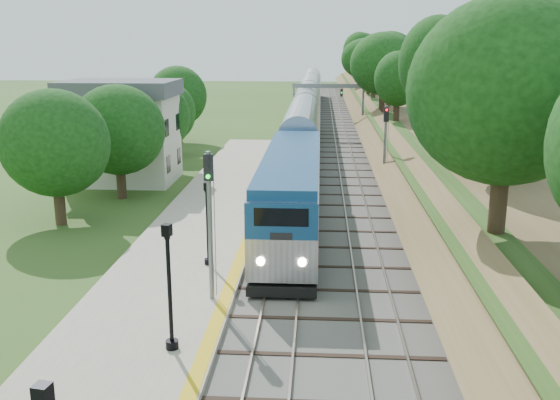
# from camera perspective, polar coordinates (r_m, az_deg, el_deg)

# --- Properties ---
(ground) EXTENTS (320.00, 320.00, 0.00)m
(ground) POSITION_cam_1_polar(r_m,az_deg,el_deg) (21.18, -1.06, -16.75)
(ground) COLOR #2D4C19
(ground) RESTS_ON ground
(trackbed) EXTENTS (9.50, 170.00, 0.28)m
(trackbed) POSITION_cam_1_polar(r_m,az_deg,el_deg) (78.83, 3.99, 6.35)
(trackbed) COLOR #4C4944
(trackbed) RESTS_ON ground
(platform) EXTENTS (6.40, 68.00, 0.38)m
(platform) POSITION_cam_1_polar(r_m,az_deg,el_deg) (36.36, -7.19, -2.99)
(platform) COLOR gray
(platform) RESTS_ON ground
(yellow_stripe) EXTENTS (0.55, 68.00, 0.01)m
(yellow_stripe) POSITION_cam_1_polar(r_m,az_deg,el_deg) (35.88, -2.72, -2.80)
(yellow_stripe) COLOR gold
(yellow_stripe) RESTS_ON platform
(embankment) EXTENTS (10.64, 170.00, 11.70)m
(embankment) POSITION_cam_1_polar(r_m,az_deg,el_deg) (79.09, 10.12, 7.57)
(embankment) COLOR brown
(embankment) RESTS_ON ground
(station_building) EXTENTS (8.60, 6.60, 8.00)m
(station_building) POSITION_cam_1_polar(r_m,az_deg,el_deg) (50.99, -14.20, 6.16)
(station_building) COLOR white
(station_building) RESTS_ON ground
(signal_gantry) EXTENTS (8.40, 0.38, 6.20)m
(signal_gantry) POSITION_cam_1_polar(r_m,az_deg,el_deg) (73.33, 4.44, 9.48)
(signal_gantry) COLOR slate
(signal_gantry) RESTS_ON ground
(trees_behind_platform) EXTENTS (7.82, 53.32, 7.21)m
(trees_behind_platform) POSITION_cam_1_polar(r_m,az_deg,el_deg) (41.27, -14.37, 4.94)
(trees_behind_platform) COLOR #332316
(trees_behind_platform) RESTS_ON ground
(train) EXTENTS (3.13, 104.12, 4.60)m
(train) POSITION_cam_1_polar(r_m,az_deg,el_deg) (76.31, 2.51, 7.84)
(train) COLOR black
(train) RESTS_ON trackbed
(lamppost_mid) EXTENTS (0.45, 0.45, 4.58)m
(lamppost_mid) POSITION_cam_1_polar(r_m,az_deg,el_deg) (22.14, -10.04, -8.51)
(lamppost_mid) COLOR black
(lamppost_mid) RESTS_ON platform
(lamppost_far) EXTENTS (0.40, 0.40, 4.08)m
(lamppost_far) POSITION_cam_1_polar(r_m,az_deg,el_deg) (30.19, -6.63, -2.59)
(lamppost_far) COLOR black
(lamppost_far) RESTS_ON platform
(signal_platform) EXTENTS (0.37, 0.29, 6.30)m
(signal_platform) POSITION_cam_1_polar(r_m,az_deg,el_deg) (25.58, -6.45, -0.92)
(signal_platform) COLOR slate
(signal_platform) RESTS_ON platform
(signal_farside) EXTENTS (0.35, 0.28, 6.45)m
(signal_farside) POSITION_cam_1_polar(r_m,az_deg,el_deg) (45.11, 9.59, 5.35)
(signal_farside) COLOR slate
(signal_farside) RESTS_ON ground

